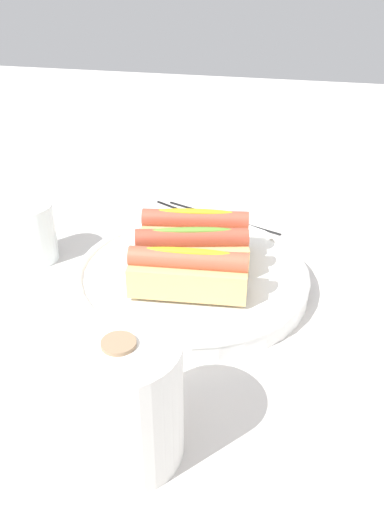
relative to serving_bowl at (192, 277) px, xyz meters
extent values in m
plane|color=beige|center=(0.02, -0.02, -0.02)|extent=(2.40, 2.40, 0.00)
cylinder|color=white|center=(0.00, 0.00, 0.00)|extent=(0.32, 0.32, 0.02)
torus|color=white|center=(0.00, 0.00, 0.01)|extent=(0.32, 0.32, 0.01)
cube|color=#DBB270|center=(0.01, -0.05, 0.03)|extent=(0.16, 0.07, 0.04)
cylinder|color=#B24C38|center=(0.01, -0.05, 0.06)|extent=(0.15, 0.05, 0.03)
ellipsoid|color=gold|center=(0.01, -0.05, 0.07)|extent=(0.11, 0.03, 0.01)
cube|color=#DBB270|center=(0.00, 0.00, 0.03)|extent=(0.16, 0.08, 0.04)
cylinder|color=#A84733|center=(0.00, 0.00, 0.06)|extent=(0.15, 0.06, 0.03)
ellipsoid|color=olive|center=(0.00, 0.00, 0.07)|extent=(0.11, 0.04, 0.01)
cube|color=#DBB270|center=(-0.01, 0.05, 0.03)|extent=(0.15, 0.06, 0.04)
cylinder|color=#BC563D|center=(-0.01, 0.05, 0.06)|extent=(0.15, 0.04, 0.03)
ellipsoid|color=gold|center=(-0.01, 0.05, 0.07)|extent=(0.11, 0.02, 0.01)
cylinder|color=white|center=(0.25, -0.03, 0.03)|extent=(0.07, 0.07, 0.09)
cylinder|color=silver|center=(0.25, -0.03, 0.01)|extent=(0.06, 0.06, 0.05)
cylinder|color=white|center=(0.01, 0.29, 0.05)|extent=(0.11, 0.11, 0.13)
cylinder|color=#997A5B|center=(0.01, 0.29, 0.12)|extent=(0.03, 0.03, 0.00)
cylinder|color=black|center=(0.02, -0.21, -0.01)|extent=(0.20, 0.11, 0.01)
cylinder|color=black|center=(-0.01, -0.22, -0.01)|extent=(0.21, 0.09, 0.01)
camera|label=1|loc=(-0.13, 0.64, 0.43)|focal=39.81mm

